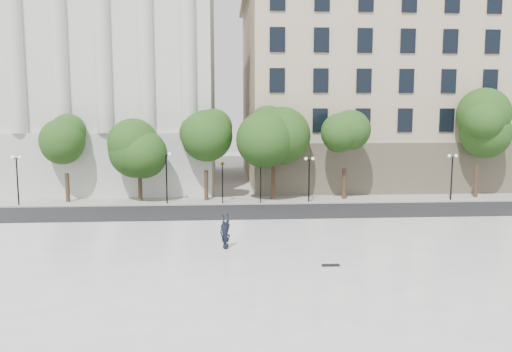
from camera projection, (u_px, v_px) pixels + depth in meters
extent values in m
plane|color=#ADAAA3|center=(248.00, 303.00, 20.54)|extent=(160.00, 160.00, 0.00)
cube|color=white|center=(245.00, 274.00, 23.48)|extent=(44.00, 22.00, 0.45)
cube|color=black|center=(236.00, 215.00, 38.35)|extent=(60.00, 8.00, 0.02)
cube|color=#B4B0A6|center=(234.00, 200.00, 44.29)|extent=(60.00, 4.00, 0.12)
cube|color=silver|center=(80.00, 71.00, 56.42)|extent=(30.00, 26.00, 25.00)
cube|color=tan|center=(399.00, 90.00, 59.16)|extent=(36.00, 26.00, 21.00)
cylinder|color=black|center=(223.00, 184.00, 42.32)|extent=(0.10, 0.10, 3.50)
imported|color=black|center=(222.00, 160.00, 42.06)|extent=(0.47, 1.63, 0.65)
cylinder|color=black|center=(261.00, 184.00, 42.54)|extent=(0.10, 0.10, 3.50)
imported|color=black|center=(261.00, 160.00, 42.28)|extent=(0.74, 1.77, 0.70)
imported|color=black|center=(226.00, 244.00, 27.05)|extent=(1.77, 1.88, 0.52)
cube|color=black|center=(331.00, 265.00, 24.02)|extent=(0.86, 0.23, 0.09)
cylinder|color=#382619|center=(68.00, 188.00, 43.15)|extent=(0.36, 0.36, 2.59)
sphere|color=#214714|center=(66.00, 148.00, 42.71)|extent=(3.60, 3.60, 3.60)
cylinder|color=#382619|center=(140.00, 186.00, 43.57)|extent=(0.36, 0.36, 2.89)
sphere|color=#214714|center=(139.00, 141.00, 43.07)|extent=(4.25, 4.25, 4.25)
cylinder|color=#382619|center=(206.00, 186.00, 43.96)|extent=(0.36, 0.36, 2.75)
sphere|color=#214714|center=(206.00, 144.00, 43.49)|extent=(4.02, 4.02, 4.02)
cylinder|color=#382619|center=(273.00, 183.00, 44.15)|extent=(0.36, 0.36, 3.17)
sphere|color=#214714|center=(273.00, 135.00, 43.61)|extent=(4.35, 4.35, 4.35)
cylinder|color=#382619|center=(344.00, 184.00, 44.64)|extent=(0.36, 0.36, 2.84)
sphere|color=#214714|center=(345.00, 141.00, 44.15)|extent=(3.57, 3.57, 3.57)
cylinder|color=#382619|center=(476.00, 182.00, 45.50)|extent=(0.36, 0.36, 3.09)
sphere|color=#214714|center=(479.00, 136.00, 44.97)|extent=(4.31, 4.31, 4.31)
cylinder|color=black|center=(18.00, 183.00, 41.44)|extent=(0.12, 0.12, 4.04)
cube|color=black|center=(16.00, 158.00, 41.19)|extent=(0.60, 0.06, 0.06)
sphere|color=white|center=(12.00, 157.00, 41.16)|extent=(0.28, 0.28, 0.28)
sphere|color=white|center=(20.00, 157.00, 41.20)|extent=(0.28, 0.28, 0.28)
cylinder|color=black|center=(167.00, 180.00, 42.25)|extent=(0.12, 0.12, 4.24)
cube|color=black|center=(166.00, 155.00, 41.99)|extent=(0.60, 0.06, 0.06)
sphere|color=white|center=(162.00, 154.00, 41.95)|extent=(0.28, 0.28, 0.28)
sphere|color=white|center=(170.00, 154.00, 41.99)|extent=(0.28, 0.28, 0.28)
cylinder|color=black|center=(309.00, 181.00, 43.10)|extent=(0.12, 0.12, 3.77)
cube|color=black|center=(309.00, 160.00, 42.87)|extent=(0.60, 0.06, 0.06)
sphere|color=white|center=(306.00, 159.00, 42.83)|extent=(0.28, 0.28, 0.28)
sphere|color=white|center=(313.00, 159.00, 42.87)|extent=(0.28, 0.28, 0.28)
cylinder|color=black|center=(452.00, 179.00, 43.94)|extent=(0.12, 0.12, 3.94)
cube|color=black|center=(453.00, 157.00, 43.70)|extent=(0.60, 0.06, 0.06)
sphere|color=white|center=(449.00, 156.00, 43.66)|extent=(0.28, 0.28, 0.28)
sphere|color=white|center=(456.00, 156.00, 43.70)|extent=(0.28, 0.28, 0.28)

